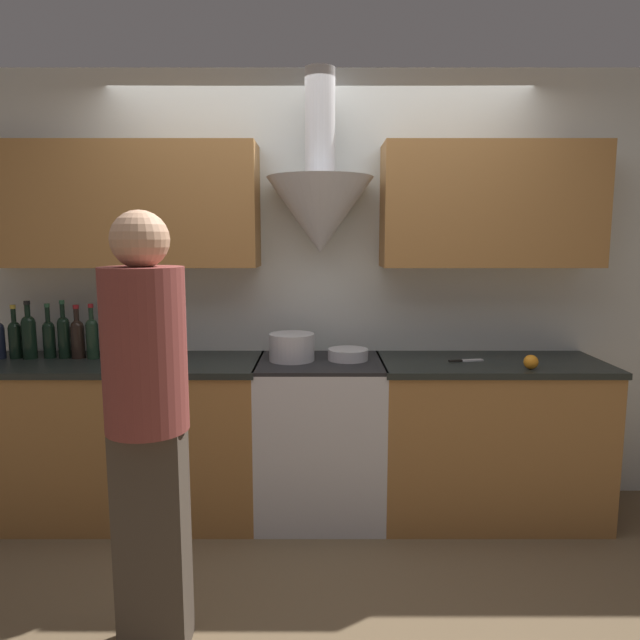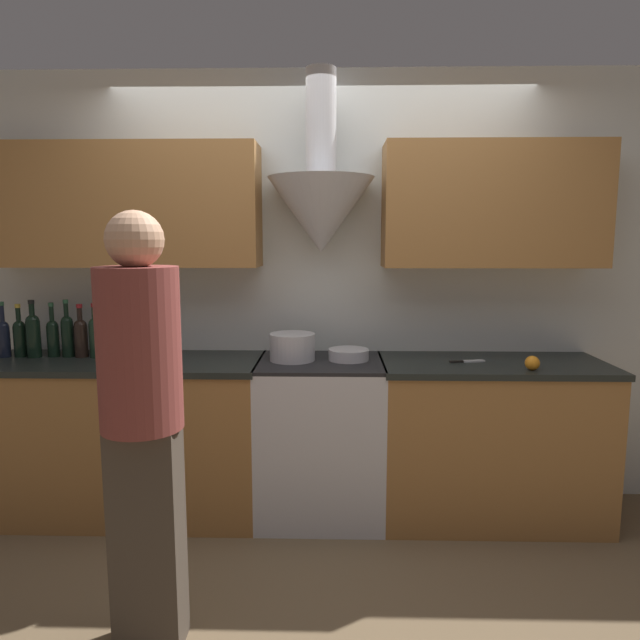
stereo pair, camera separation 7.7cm
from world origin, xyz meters
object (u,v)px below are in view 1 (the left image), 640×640
(wine_bottle_4, at_px, (64,335))
(mixing_bowl, at_px, (348,354))
(wine_bottle_8, at_px, (121,335))
(orange_fruit, at_px, (531,362))
(wine_bottle_7, at_px, (107,334))
(wine_bottle_6, at_px, (92,336))
(wine_bottle_3, at_px, (49,337))
(person_foreground_left, at_px, (147,413))
(wine_bottle_2, at_px, (29,334))
(wine_bottle_5, at_px, (78,337))
(stove_range, at_px, (320,438))
(wine_bottle_1, at_px, (15,337))
(stock_pot, at_px, (292,347))

(wine_bottle_4, distance_m, mixing_bowl, 1.66)
(wine_bottle_8, bearing_deg, orange_fruit, -6.99)
(wine_bottle_7, bearing_deg, wine_bottle_8, -6.66)
(wine_bottle_6, bearing_deg, wine_bottle_3, 176.05)
(person_foreground_left, bearing_deg, wine_bottle_8, 113.08)
(person_foreground_left, bearing_deg, mixing_bowl, 54.43)
(wine_bottle_3, height_order, mixing_bowl, wine_bottle_3)
(mixing_bowl, xyz_separation_m, orange_fruit, (0.97, -0.24, 0.01))
(wine_bottle_2, bearing_deg, wine_bottle_5, 2.46)
(stove_range, height_order, wine_bottle_1, wine_bottle_1)
(wine_bottle_4, bearing_deg, mixing_bowl, -1.80)
(wine_bottle_3, bearing_deg, stock_pot, -2.92)
(wine_bottle_8, height_order, orange_fruit, wine_bottle_8)
(stock_pot, bearing_deg, mixing_bowl, 2.86)
(wine_bottle_2, relative_size, wine_bottle_6, 1.06)
(stove_range, relative_size, wine_bottle_8, 2.67)
(mixing_bowl, bearing_deg, orange_fruit, -13.69)
(wine_bottle_1, distance_m, wine_bottle_8, 0.62)
(wine_bottle_1, bearing_deg, mixing_bowl, -1.40)
(stove_range, distance_m, wine_bottle_6, 1.45)
(orange_fruit, bearing_deg, wine_bottle_8, 173.01)
(wine_bottle_1, relative_size, wine_bottle_5, 1.00)
(wine_bottle_2, relative_size, wine_bottle_5, 1.08)
(wine_bottle_8, bearing_deg, person_foreground_left, -66.92)
(orange_fruit, bearing_deg, wine_bottle_5, 173.65)
(wine_bottle_3, relative_size, orange_fruit, 4.16)
(wine_bottle_7, relative_size, orange_fruit, 4.35)
(stock_pot, xyz_separation_m, person_foreground_left, (-0.49, -1.12, -0.04))
(wine_bottle_2, bearing_deg, wine_bottle_6, 0.48)
(wine_bottle_2, distance_m, stock_pot, 1.53)
(wine_bottle_6, bearing_deg, wine_bottle_7, 11.87)
(wine_bottle_2, bearing_deg, wine_bottle_7, 2.54)
(mixing_bowl, distance_m, person_foreground_left, 1.40)
(stock_pot, xyz_separation_m, orange_fruit, (1.29, -0.22, -0.04))
(stove_range, distance_m, orange_fruit, 1.25)
(wine_bottle_6, distance_m, orange_fruit, 2.47)
(stove_range, bearing_deg, stock_pot, 175.41)
(wine_bottle_4, bearing_deg, stove_range, -3.11)
(wine_bottle_1, distance_m, wine_bottle_2, 0.09)
(wine_bottle_3, height_order, stock_pot, wine_bottle_3)
(wine_bottle_5, bearing_deg, wine_bottle_7, 2.68)
(wine_bottle_1, distance_m, mixing_bowl, 1.94)
(stove_range, height_order, wine_bottle_4, wine_bottle_4)
(wine_bottle_1, distance_m, wine_bottle_4, 0.28)
(stock_pot, bearing_deg, person_foreground_left, -113.62)
(stock_pot, bearing_deg, wine_bottle_1, 177.75)
(wine_bottle_1, height_order, person_foreground_left, person_foreground_left)
(wine_bottle_4, height_order, orange_fruit, wine_bottle_4)
(wine_bottle_4, distance_m, orange_fruit, 2.64)
(stove_range, bearing_deg, wine_bottle_5, 176.91)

